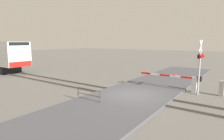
{
  "coord_description": "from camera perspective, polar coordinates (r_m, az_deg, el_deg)",
  "views": [
    {
      "loc": [
        -12.06,
        -6.69,
        4.1
      ],
      "look_at": [
        1.04,
        2.64,
        1.68
      ],
      "focal_mm": 30.05,
      "sensor_mm": 36.0,
      "label": 1
    }
  ],
  "objects": [
    {
      "name": "utility_cabinet",
      "position": [
        16.58,
        30.34,
        -4.85
      ],
      "size": [
        0.36,
        0.32,
        1.18
      ],
      "primitive_type": "cube",
      "color": "#999993",
      "rests_on": "ground_plane"
    },
    {
      "name": "ground_plane",
      "position": [
        14.39,
        6.25,
        -8.04
      ],
      "size": [
        160.0,
        160.0,
        0.0
      ],
      "primitive_type": "plane",
      "color": "#605E59"
    },
    {
      "name": "rail_track_left",
      "position": [
        13.77,
        4.78,
        -8.46
      ],
      "size": [
        0.08,
        80.0,
        0.15
      ],
      "primitive_type": "cube",
      "color": "#59544C",
      "rests_on": "ground_plane"
    },
    {
      "name": "guard_railing",
      "position": [
        12.97,
        -7.07,
        -7.12
      ],
      "size": [
        0.08,
        2.13,
        0.95
      ],
      "color": "#4C4742",
      "rests_on": "ground_plane"
    },
    {
      "name": "road_surface",
      "position": [
        14.36,
        6.26,
        -7.72
      ],
      "size": [
        36.0,
        5.64,
        0.17
      ],
      "primitive_type": "cube",
      "color": "#47474C",
      "rests_on": "ground_plane"
    },
    {
      "name": "rail_track_right",
      "position": [
        14.97,
        7.61,
        -7.1
      ],
      "size": [
        0.08,
        80.0,
        0.15
      ],
      "primitive_type": "cube",
      "color": "#59544C",
      "rests_on": "ground_plane"
    },
    {
      "name": "crossing_gate",
      "position": [
        16.81,
        21.84,
        -3.21
      ],
      "size": [
        0.36,
        5.3,
        1.37
      ],
      "color": "silver",
      "rests_on": "ground_plane"
    },
    {
      "name": "crossing_signal",
      "position": [
        15.83,
        25.22,
        2.54
      ],
      "size": [
        1.18,
        0.33,
        4.25
      ],
      "color": "#ADADB2",
      "rests_on": "ground_plane"
    }
  ]
}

